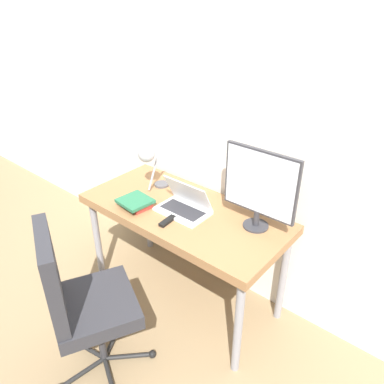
% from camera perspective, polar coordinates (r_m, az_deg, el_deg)
% --- Properties ---
extents(ground_plane, '(12.00, 12.00, 0.00)m').
position_cam_1_polar(ground_plane, '(2.80, -5.79, -19.01)').
color(ground_plane, '#937A56').
extents(wall_back, '(8.00, 0.05, 2.60)m').
position_cam_1_polar(wall_back, '(2.53, 4.51, 11.27)').
color(wall_back, silver).
rests_on(wall_back, ground_plane).
extents(desk, '(1.40, 0.66, 0.77)m').
position_cam_1_polar(desk, '(2.51, -1.29, -4.05)').
color(desk, '#996B42').
rests_on(desk, ground_plane).
extents(laptop, '(0.34, 0.22, 0.21)m').
position_cam_1_polar(laptop, '(2.43, -1.15, -2.02)').
color(laptop, silver).
rests_on(laptop, desk).
extents(monitor, '(0.47, 0.16, 0.50)m').
position_cam_1_polar(monitor, '(2.20, 10.30, 0.92)').
color(monitor, '#333338').
rests_on(monitor, desk).
extents(desk_lamp, '(0.12, 0.24, 0.36)m').
position_cam_1_polar(desk_lamp, '(2.58, -6.67, 5.27)').
color(desk_lamp, '#4C4C51').
rests_on(desk_lamp, desk).
extents(office_chair, '(0.62, 0.62, 1.02)m').
position_cam_1_polar(office_chair, '(2.21, -16.89, -15.17)').
color(office_chair, black).
rests_on(office_chair, ground_plane).
extents(book_stack, '(0.22, 0.21, 0.06)m').
position_cam_1_polar(book_stack, '(2.51, -8.50, -1.60)').
color(book_stack, '#B2382D').
rests_on(book_stack, desk).
extents(tv_remote, '(0.05, 0.13, 0.02)m').
position_cam_1_polar(tv_remote, '(2.34, -3.77, -4.44)').
color(tv_remote, black).
rests_on(tv_remote, desk).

